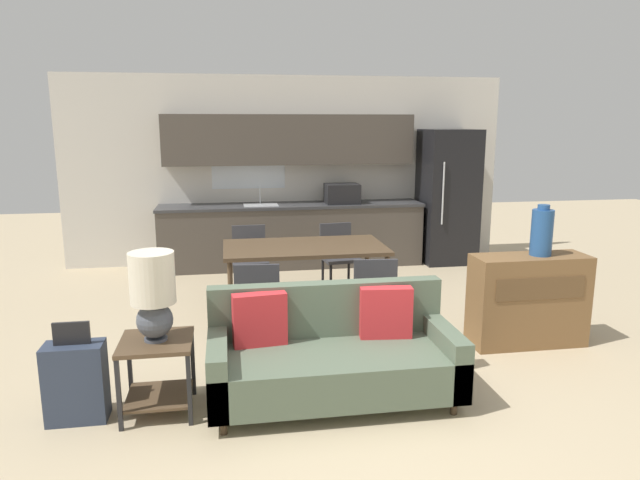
# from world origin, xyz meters

# --- Properties ---
(ground_plane) EXTENTS (20.00, 20.00, 0.00)m
(ground_plane) POSITION_xyz_m (0.00, 0.00, 0.00)
(ground_plane) COLOR tan
(wall_back) EXTENTS (6.40, 0.07, 2.70)m
(wall_back) POSITION_xyz_m (-0.01, 4.63, 1.35)
(wall_back) COLOR silver
(wall_back) RESTS_ON ground_plane
(kitchen_counter) EXTENTS (3.75, 0.65, 2.15)m
(kitchen_counter) POSITION_xyz_m (0.01, 4.33, 0.84)
(kitchen_counter) COLOR #4C443D
(kitchen_counter) RESTS_ON ground_plane
(refrigerator) EXTENTS (0.75, 0.79, 1.94)m
(refrigerator) POSITION_xyz_m (2.29, 4.20, 0.97)
(refrigerator) COLOR black
(refrigerator) RESTS_ON ground_plane
(dining_table) EXTENTS (1.69, 0.94, 0.77)m
(dining_table) POSITION_xyz_m (-0.12, 2.11, 0.71)
(dining_table) COLOR brown
(dining_table) RESTS_ON ground_plane
(couch) EXTENTS (1.82, 0.80, 0.83)m
(couch) POSITION_xyz_m (-0.17, 0.23, 0.33)
(couch) COLOR #3D2D1E
(couch) RESTS_ON ground_plane
(side_table) EXTENTS (0.50, 0.50, 0.54)m
(side_table) POSITION_xyz_m (-1.44, 0.20, 0.37)
(side_table) COLOR brown
(side_table) RESTS_ON ground_plane
(table_lamp) EXTENTS (0.31, 0.31, 0.63)m
(table_lamp) POSITION_xyz_m (-1.44, 0.20, 0.90)
(table_lamp) COLOR #4C515B
(table_lamp) RESTS_ON side_table
(credenza) EXTENTS (1.06, 0.39, 0.85)m
(credenza) POSITION_xyz_m (1.82, 0.97, 0.43)
(credenza) COLOR brown
(credenza) RESTS_ON ground_plane
(vase) EXTENTS (0.19, 0.19, 0.47)m
(vase) POSITION_xyz_m (1.91, 0.97, 1.07)
(vase) COLOR #234C84
(vase) RESTS_ON credenza
(dining_chair_far_left) EXTENTS (0.43, 0.43, 0.83)m
(dining_chair_far_left) POSITION_xyz_m (-0.66, 2.97, 0.47)
(dining_chair_far_left) COLOR #38383D
(dining_chair_far_left) RESTS_ON ground_plane
(dining_chair_far_right) EXTENTS (0.47, 0.47, 0.83)m
(dining_chair_far_right) POSITION_xyz_m (0.42, 2.95, 0.47)
(dining_chair_far_right) COLOR #38383D
(dining_chair_far_right) RESTS_ON ground_plane
(dining_chair_near_right) EXTENTS (0.46, 0.46, 0.83)m
(dining_chair_near_right) POSITION_xyz_m (0.42, 1.28, 0.47)
(dining_chair_near_right) COLOR #38383D
(dining_chair_near_right) RESTS_ON ground_plane
(dining_chair_near_left) EXTENTS (0.45, 0.45, 0.83)m
(dining_chair_near_left) POSITION_xyz_m (-0.66, 1.27, 0.47)
(dining_chair_near_left) COLOR #38383D
(dining_chair_near_left) RESTS_ON ground_plane
(suitcase) EXTENTS (0.40, 0.22, 0.72)m
(suitcase) POSITION_xyz_m (-1.98, 0.17, 0.29)
(suitcase) COLOR #2D384C
(suitcase) RESTS_ON ground_plane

